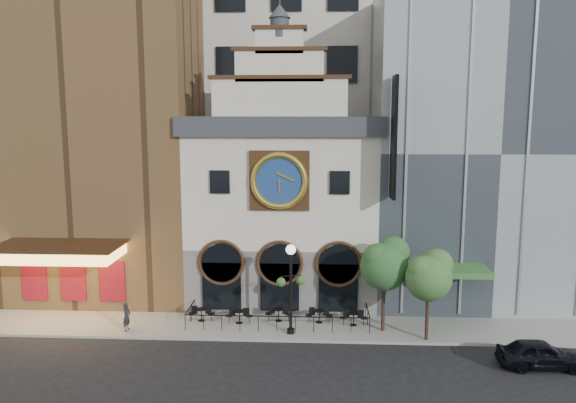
{
  "coord_description": "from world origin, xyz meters",
  "views": [
    {
      "loc": [
        2.15,
        -29.37,
        12.45
      ],
      "look_at": [
        0.41,
        6.0,
        6.96
      ],
      "focal_mm": 35.0,
      "sensor_mm": 36.0,
      "label": 1
    }
  ],
  "objects_px": {
    "bistro_1": "(239,316)",
    "bistro_2": "(279,314)",
    "pedestrian": "(127,316)",
    "tree_left": "(385,263)",
    "bistro_4": "(353,318)",
    "tree_right": "(429,274)",
    "car_right": "(541,354)",
    "bistro_0": "(201,314)",
    "bistro_3": "(319,315)",
    "lamppost": "(291,279)"
  },
  "relations": [
    {
      "from": "bistro_4",
      "to": "bistro_0",
      "type": "bearing_deg",
      "value": 178.35
    },
    {
      "from": "car_right",
      "to": "bistro_0",
      "type": "bearing_deg",
      "value": 73.97
    },
    {
      "from": "bistro_3",
      "to": "car_right",
      "type": "bearing_deg",
      "value": -25.37
    },
    {
      "from": "bistro_3",
      "to": "tree_right",
      "type": "height_order",
      "value": "tree_right"
    },
    {
      "from": "tree_right",
      "to": "lamppost",
      "type": "bearing_deg",
      "value": 176.27
    },
    {
      "from": "bistro_3",
      "to": "bistro_1",
      "type": "bearing_deg",
      "value": -176.15
    },
    {
      "from": "bistro_1",
      "to": "tree_left",
      "type": "xyz_separation_m",
      "value": [
        8.46,
        -0.67,
        3.55
      ]
    },
    {
      "from": "bistro_4",
      "to": "car_right",
      "type": "bearing_deg",
      "value": -28.55
    },
    {
      "from": "lamppost",
      "to": "tree_left",
      "type": "height_order",
      "value": "tree_left"
    },
    {
      "from": "bistro_3",
      "to": "lamppost",
      "type": "bearing_deg",
      "value": -133.08
    },
    {
      "from": "bistro_2",
      "to": "pedestrian",
      "type": "relative_size",
      "value": 0.95
    },
    {
      "from": "bistro_2",
      "to": "tree_right",
      "type": "relative_size",
      "value": 0.31
    },
    {
      "from": "lamppost",
      "to": "pedestrian",
      "type": "bearing_deg",
      "value": 163.79
    },
    {
      "from": "pedestrian",
      "to": "bistro_4",
      "type": "bearing_deg",
      "value": -74.44
    },
    {
      "from": "bistro_3",
      "to": "lamppost",
      "type": "distance_m",
      "value": 3.62
    },
    {
      "from": "bistro_0",
      "to": "car_right",
      "type": "height_order",
      "value": "car_right"
    },
    {
      "from": "bistro_2",
      "to": "tree_right",
      "type": "height_order",
      "value": "tree_right"
    },
    {
      "from": "bistro_1",
      "to": "pedestrian",
      "type": "xyz_separation_m",
      "value": [
        -6.31,
        -1.43,
        0.37
      ]
    },
    {
      "from": "lamppost",
      "to": "tree_left",
      "type": "bearing_deg",
      "value": -8.31
    },
    {
      "from": "pedestrian",
      "to": "tree_right",
      "type": "bearing_deg",
      "value": -82.24
    },
    {
      "from": "bistro_3",
      "to": "tree_left",
      "type": "distance_m",
      "value": 5.23
    },
    {
      "from": "pedestrian",
      "to": "tree_right",
      "type": "xyz_separation_m",
      "value": [
        17.02,
        -0.48,
        2.89
      ]
    },
    {
      "from": "bistro_0",
      "to": "bistro_1",
      "type": "height_order",
      "value": "same"
    },
    {
      "from": "pedestrian",
      "to": "tree_right",
      "type": "distance_m",
      "value": 17.27
    },
    {
      "from": "bistro_1",
      "to": "bistro_2",
      "type": "xyz_separation_m",
      "value": [
        2.32,
        0.46,
        0.0
      ]
    },
    {
      "from": "car_right",
      "to": "lamppost",
      "type": "xyz_separation_m",
      "value": [
        -12.56,
        3.45,
        2.64
      ]
    },
    {
      "from": "bistro_3",
      "to": "tree_right",
      "type": "bearing_deg",
      "value": -20.56
    },
    {
      "from": "bistro_0",
      "to": "bistro_2",
      "type": "distance_m",
      "value": 4.65
    },
    {
      "from": "bistro_4",
      "to": "pedestrian",
      "type": "height_order",
      "value": "pedestrian"
    },
    {
      "from": "bistro_1",
      "to": "bistro_4",
      "type": "height_order",
      "value": "same"
    },
    {
      "from": "bistro_2",
      "to": "pedestrian",
      "type": "height_order",
      "value": "pedestrian"
    },
    {
      "from": "bistro_4",
      "to": "tree_right",
      "type": "xyz_separation_m",
      "value": [
        3.93,
        -1.9,
        3.26
      ]
    },
    {
      "from": "bistro_3",
      "to": "lamppost",
      "type": "xyz_separation_m",
      "value": [
        -1.62,
        -1.74,
        2.73
      ]
    },
    {
      "from": "bistro_0",
      "to": "pedestrian",
      "type": "xyz_separation_m",
      "value": [
        -3.99,
        -1.68,
        0.37
      ]
    },
    {
      "from": "bistro_1",
      "to": "bistro_3",
      "type": "height_order",
      "value": "same"
    },
    {
      "from": "bistro_2",
      "to": "bistro_0",
      "type": "bearing_deg",
      "value": -177.44
    },
    {
      "from": "bistro_2",
      "to": "bistro_3",
      "type": "distance_m",
      "value": 2.44
    },
    {
      "from": "bistro_3",
      "to": "pedestrian",
      "type": "relative_size",
      "value": 0.95
    },
    {
      "from": "pedestrian",
      "to": "tree_left",
      "type": "bearing_deg",
      "value": -77.67
    },
    {
      "from": "bistro_0",
      "to": "car_right",
      "type": "bearing_deg",
      "value": -15.85
    },
    {
      "from": "bistro_0",
      "to": "bistro_4",
      "type": "bearing_deg",
      "value": -1.65
    },
    {
      "from": "car_right",
      "to": "tree_left",
      "type": "bearing_deg",
      "value": 59.7
    },
    {
      "from": "bistro_2",
      "to": "bistro_4",
      "type": "bearing_deg",
      "value": -6.02
    },
    {
      "from": "bistro_0",
      "to": "bistro_3",
      "type": "distance_m",
      "value": 7.08
    },
    {
      "from": "bistro_0",
      "to": "bistro_1",
      "type": "relative_size",
      "value": 1.0
    },
    {
      "from": "pedestrian",
      "to": "tree_left",
      "type": "height_order",
      "value": "tree_left"
    },
    {
      "from": "car_right",
      "to": "pedestrian",
      "type": "bearing_deg",
      "value": 80.94
    },
    {
      "from": "bistro_0",
      "to": "pedestrian",
      "type": "bearing_deg",
      "value": -157.14
    },
    {
      "from": "lamppost",
      "to": "bistro_2",
      "type": "bearing_deg",
      "value": 97.24
    },
    {
      "from": "bistro_3",
      "to": "pedestrian",
      "type": "bearing_deg",
      "value": -171.01
    }
  ]
}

